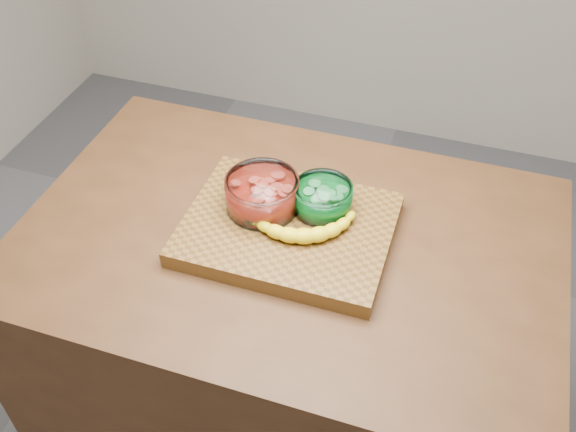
% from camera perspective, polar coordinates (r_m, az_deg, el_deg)
% --- Properties ---
extents(counter, '(1.20, 0.80, 0.90)m').
position_cam_1_polar(counter, '(1.77, 0.00, -12.07)').
color(counter, '#4A2B16').
rests_on(counter, ground).
extents(cutting_board, '(0.45, 0.35, 0.04)m').
position_cam_1_polar(cutting_board, '(1.41, 0.00, -1.18)').
color(cutting_board, brown).
rests_on(cutting_board, counter).
extents(bowl_red, '(0.16, 0.16, 0.08)m').
position_cam_1_polar(bowl_red, '(1.41, -2.31, 1.97)').
color(bowl_red, white).
rests_on(bowl_red, cutting_board).
extents(bowl_green, '(0.13, 0.13, 0.06)m').
position_cam_1_polar(bowl_green, '(1.42, 3.09, 1.63)').
color(bowl_green, white).
rests_on(bowl_green, cutting_board).
extents(banana, '(0.25, 0.16, 0.04)m').
position_cam_1_polar(banana, '(1.38, 1.18, -0.46)').
color(banana, yellow).
rests_on(banana, cutting_board).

